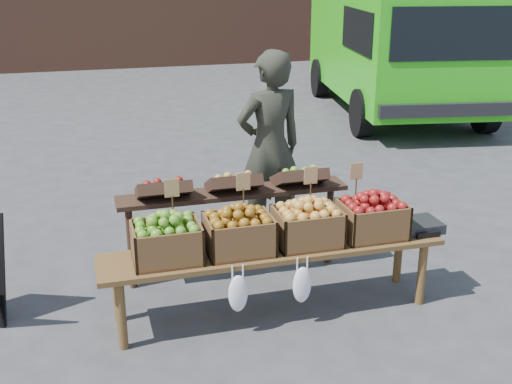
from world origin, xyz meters
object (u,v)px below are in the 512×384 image
object	(u,v)px
delivery_van	(396,49)
crate_russet_pears	(239,234)
display_bench	(273,280)
crate_green_apples	(372,219)
weighing_scale	(418,225)
back_table	(234,221)
crate_golden_apples	(167,242)
vendor	(270,148)
crate_red_apples	(307,227)

from	to	relation	value
delivery_van	crate_russet_pears	xyz separation A→B (m)	(-4.54, -6.29, -0.46)
delivery_van	display_bench	distance (m)	7.65
crate_green_apples	weighing_scale	bearing A→B (deg)	0.00
back_table	display_bench	xyz separation A→B (m)	(0.14, -0.72, -0.24)
back_table	crate_russet_pears	size ratio (longest dim) A/B	4.20
crate_golden_apples	display_bench	bearing A→B (deg)	0.00
display_bench	weighing_scale	size ratio (longest dim) A/B	7.94
back_table	weighing_scale	world-z (taller)	back_table
vendor	weighing_scale	distance (m)	1.69
delivery_van	display_bench	world-z (taller)	delivery_van
delivery_van	vendor	size ratio (longest dim) A/B	2.75
crate_green_apples	vendor	bearing A→B (deg)	106.82
crate_red_apples	vendor	bearing A→B (deg)	85.10
back_table	crate_russet_pears	bearing A→B (deg)	-100.70
crate_golden_apples	crate_russet_pears	xyz separation A→B (m)	(0.55, 0.00, 0.00)
delivery_van	weighing_scale	distance (m)	7.00
weighing_scale	crate_golden_apples	bearing A→B (deg)	180.00
crate_russet_pears	crate_green_apples	world-z (taller)	same
crate_golden_apples	crate_green_apples	world-z (taller)	same
display_bench	crate_green_apples	distance (m)	0.93
crate_golden_apples	delivery_van	bearing A→B (deg)	51.06
vendor	back_table	distance (m)	0.98
crate_russet_pears	back_table	bearing A→B (deg)	79.30
vendor	crate_russet_pears	distance (m)	1.59
vendor	crate_red_apples	bearing A→B (deg)	74.44
delivery_van	display_bench	bearing A→B (deg)	-114.86
vendor	crate_golden_apples	distance (m)	1.89
delivery_van	weighing_scale	bearing A→B (deg)	-106.33
delivery_van	crate_green_apples	bearing A→B (deg)	-109.39
back_table	crate_red_apples	size ratio (longest dim) A/B	4.20
display_bench	crate_russet_pears	xyz separation A→B (m)	(-0.27, 0.00, 0.42)
crate_russet_pears	crate_green_apples	bearing A→B (deg)	0.00
crate_green_apples	weighing_scale	xyz separation A→B (m)	(0.43, 0.00, -0.10)
vendor	display_bench	xyz separation A→B (m)	(-0.40, -1.42, -0.66)
crate_golden_apples	crate_russet_pears	size ratio (longest dim) A/B	1.00
back_table	crate_green_apples	size ratio (longest dim) A/B	4.20
crate_golden_apples	crate_russet_pears	distance (m)	0.55
display_bench	crate_red_apples	bearing A→B (deg)	0.00
delivery_van	crate_russet_pears	distance (m)	7.77
back_table	crate_russet_pears	world-z (taller)	back_table
vendor	display_bench	world-z (taller)	vendor
crate_red_apples	crate_green_apples	distance (m)	0.55
delivery_van	vendor	world-z (taller)	delivery_van
display_bench	crate_golden_apples	distance (m)	0.93
vendor	crate_red_apples	xyz separation A→B (m)	(-0.12, -1.42, -0.24)
crate_golden_apples	crate_red_apples	bearing A→B (deg)	0.00
back_table	crate_golden_apples	xyz separation A→B (m)	(-0.69, -0.72, 0.19)
crate_russet_pears	weighing_scale	xyz separation A→B (m)	(1.52, 0.00, -0.10)
display_bench	crate_green_apples	bearing A→B (deg)	0.00
vendor	crate_russet_pears	xyz separation A→B (m)	(-0.67, -1.42, -0.24)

